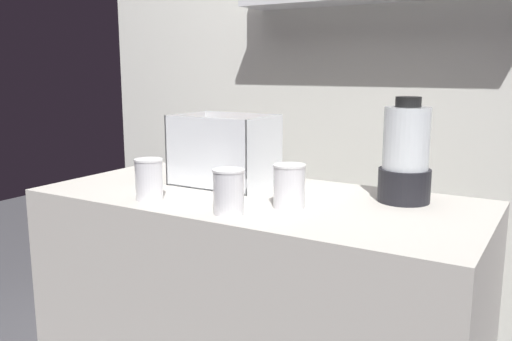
{
  "coord_description": "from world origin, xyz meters",
  "views": [
    {
      "loc": [
        0.84,
        -1.42,
        1.29
      ],
      "look_at": [
        0.0,
        0.0,
        0.98
      ],
      "focal_mm": 37.67,
      "sensor_mm": 36.0,
      "label": 1
    }
  ],
  "objects_px": {
    "carrot_display_bin": "(225,163)",
    "juice_cup_carrot_left": "(229,193)",
    "blender_pitcher": "(405,157)",
    "juice_cup_mango_middle": "(289,188)",
    "juice_cup_beet_far_left": "(149,182)"
  },
  "relations": [
    {
      "from": "juice_cup_beet_far_left",
      "to": "juice_cup_carrot_left",
      "type": "height_order",
      "value": "juice_cup_beet_far_left"
    },
    {
      "from": "juice_cup_beet_far_left",
      "to": "carrot_display_bin",
      "type": "bearing_deg",
      "value": 76.41
    },
    {
      "from": "blender_pitcher",
      "to": "juice_cup_mango_middle",
      "type": "xyz_separation_m",
      "value": [
        -0.26,
        -0.24,
        -0.08
      ]
    },
    {
      "from": "blender_pitcher",
      "to": "juice_cup_carrot_left",
      "type": "distance_m",
      "value": 0.54
    },
    {
      "from": "carrot_display_bin",
      "to": "juice_cup_carrot_left",
      "type": "distance_m",
      "value": 0.39
    },
    {
      "from": "blender_pitcher",
      "to": "juice_cup_mango_middle",
      "type": "distance_m",
      "value": 0.37
    },
    {
      "from": "carrot_display_bin",
      "to": "blender_pitcher",
      "type": "xyz_separation_m",
      "value": [
        0.6,
        0.06,
        0.06
      ]
    },
    {
      "from": "blender_pitcher",
      "to": "juice_cup_mango_middle",
      "type": "height_order",
      "value": "blender_pitcher"
    },
    {
      "from": "blender_pitcher",
      "to": "juice_cup_mango_middle",
      "type": "relative_size",
      "value": 2.48
    },
    {
      "from": "juice_cup_beet_far_left",
      "to": "juice_cup_mango_middle",
      "type": "distance_m",
      "value": 0.43
    },
    {
      "from": "blender_pitcher",
      "to": "juice_cup_carrot_left",
      "type": "relative_size",
      "value": 2.53
    },
    {
      "from": "juice_cup_beet_far_left",
      "to": "juice_cup_mango_middle",
      "type": "bearing_deg",
      "value": 17.54
    },
    {
      "from": "juice_cup_carrot_left",
      "to": "juice_cup_mango_middle",
      "type": "relative_size",
      "value": 0.98
    },
    {
      "from": "juice_cup_beet_far_left",
      "to": "blender_pitcher",
      "type": "bearing_deg",
      "value": 28.76
    },
    {
      "from": "blender_pitcher",
      "to": "juice_cup_mango_middle",
      "type": "bearing_deg",
      "value": -137.58
    }
  ]
}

